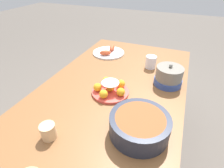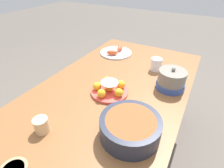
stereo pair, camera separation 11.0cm
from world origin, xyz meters
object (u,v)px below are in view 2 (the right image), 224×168
(dining_table, at_px, (114,96))
(warming_pot, at_px, (171,80))
(seafood_platter, at_px, (116,52))
(cup_far, at_px, (156,64))
(serving_bowl, at_px, (130,127))
(cake_plate, at_px, (109,89))
(cup_near, at_px, (42,125))

(dining_table, bearing_deg, warming_pot, 115.30)
(dining_table, height_order, warming_pot, warming_pot)
(seafood_platter, height_order, cup_far, cup_far)
(dining_table, relative_size, seafood_platter, 5.51)
(serving_bowl, bearing_deg, cake_plate, -134.37)
(cake_plate, xyz_separation_m, serving_bowl, (0.24, 0.25, 0.02))
(dining_table, xyz_separation_m, cup_far, (-0.34, 0.17, 0.13))
(cake_plate, height_order, serving_bowl, serving_bowl)
(cake_plate, relative_size, seafood_platter, 0.82)
(cake_plate, bearing_deg, cup_near, -17.12)
(cup_near, height_order, cup_far, cup_far)
(serving_bowl, xyz_separation_m, cup_far, (-0.66, -0.08, -0.01))
(warming_pot, bearing_deg, cup_far, -140.56)
(warming_pot, bearing_deg, serving_bowl, -8.40)
(dining_table, height_order, cup_near, cup_near)
(cake_plate, bearing_deg, seafood_platter, -156.10)
(cup_near, xyz_separation_m, warming_pot, (-0.65, 0.45, 0.02))
(dining_table, bearing_deg, serving_bowl, 38.44)
(cake_plate, distance_m, cup_far, 0.45)
(serving_bowl, distance_m, seafood_platter, 0.93)
(cup_near, bearing_deg, cake_plate, 162.88)
(cake_plate, height_order, cup_far, cup_far)
(serving_bowl, height_order, warming_pot, warming_pot)
(cake_plate, distance_m, warming_pot, 0.40)
(cake_plate, xyz_separation_m, cup_far, (-0.42, 0.16, 0.02))
(cup_near, bearing_deg, warming_pot, 145.75)
(seafood_platter, bearing_deg, warming_pot, 61.01)
(dining_table, bearing_deg, cup_far, 153.19)
(dining_table, distance_m, cup_far, 0.40)
(dining_table, xyz_separation_m, cup_near, (0.50, -0.12, 0.12))
(seafood_platter, relative_size, warming_pot, 1.56)
(dining_table, bearing_deg, cup_near, -13.43)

